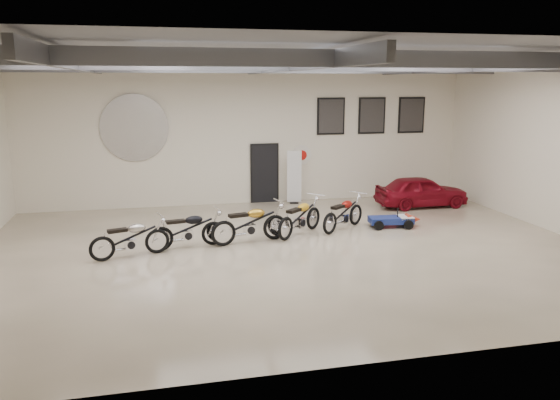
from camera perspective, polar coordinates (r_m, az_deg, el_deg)
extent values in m
cube|color=beige|center=(14.39, 1.06, -5.28)|extent=(16.00, 12.00, 0.01)
cube|color=slate|center=(13.74, 1.15, 15.04)|extent=(16.00, 12.00, 0.01)
cube|color=white|center=(19.68, -3.12, 6.88)|extent=(16.00, 0.02, 5.00)
cube|color=black|center=(19.91, -1.63, 2.75)|extent=(0.92, 0.08, 2.10)
imported|color=maroon|center=(19.91, 14.55, 0.90)|extent=(1.31, 3.24, 1.10)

